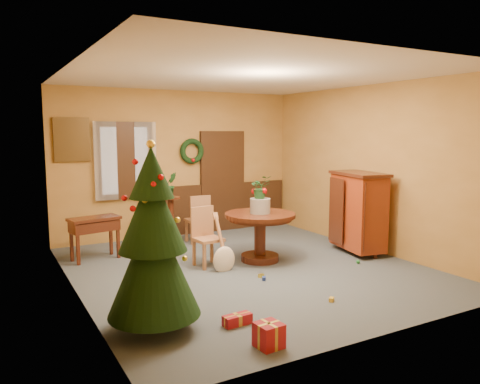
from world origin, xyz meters
TOP-DOWN VIEW (x-y plane):
  - room_envelope at (0.21, 2.70)m, footprint 5.50×5.50m
  - dining_table at (0.40, 0.27)m, footprint 1.14×1.14m
  - urn at (0.40, 0.27)m, footprint 0.33×0.33m
  - centerpiece_plant at (0.40, 0.27)m, footprint 0.33×0.29m
  - chair_near at (-0.48, 0.47)m, footprint 0.43×0.43m
  - chair_far at (0.02, 1.88)m, footprint 0.41×0.41m
  - guitar at (-0.37, 0.05)m, footprint 0.50×0.63m
  - plant_stand at (-0.50, 1.95)m, footprint 0.35×0.35m
  - stand_plant at (-0.50, 1.95)m, footprint 0.27×0.23m
  - christmas_tree at (-1.98, -1.49)m, footprint 0.98×0.98m
  - writing_desk at (-1.93, 1.64)m, footprint 0.86×0.53m
  - sideboard at (2.15, -0.10)m, footprint 0.77×1.18m
  - gift_a at (-1.66, -1.32)m, footprint 0.39×0.36m
  - gift_b at (-1.13, -2.40)m, footprint 0.26×0.26m
  - gift_c at (-1.70, -0.08)m, footprint 0.33×0.28m
  - gift_d at (-1.15, -1.78)m, footprint 0.33×0.16m
  - toy_a at (-0.08, -0.62)m, footprint 0.09×0.09m
  - toy_b at (1.68, -0.64)m, footprint 0.06×0.06m
  - toy_c at (0.21, -1.74)m, footprint 0.09×0.09m
  - toy_d at (0.33, 0.52)m, footprint 0.06×0.06m
  - toy_e at (-0.05, -0.49)m, footprint 0.09×0.06m

SIDE VIEW (x-z plane):
  - toy_a at x=-0.08m, z-range 0.00..0.05m
  - toy_c at x=0.21m, z-range 0.00..0.05m
  - toy_e at x=-0.05m, z-range 0.00..0.05m
  - toy_b at x=1.68m, z-range 0.00..0.06m
  - toy_d at x=0.33m, z-range 0.00..0.06m
  - gift_d at x=-1.15m, z-range 0.00..0.11m
  - gift_c at x=-1.70m, z-range 0.00..0.15m
  - gift_a at x=-1.66m, z-range 0.00..0.17m
  - gift_b at x=-1.13m, z-range 0.00..0.24m
  - guitar at x=-0.37m, z-range 0.01..0.84m
  - chair_far at x=0.02m, z-range 0.03..0.95m
  - chair_near at x=-0.48m, z-range 0.03..0.96m
  - writing_desk at x=-1.93m, z-range 0.18..0.89m
  - dining_table at x=0.40m, z-range 0.16..0.94m
  - plant_stand at x=-0.50m, z-range 0.11..1.02m
  - sideboard at x=2.15m, z-range 0.05..1.45m
  - urn at x=0.40m, z-range 0.79..1.03m
  - christmas_tree at x=-1.98m, z-range -0.05..1.96m
  - room_envelope at x=0.21m, z-range -1.63..3.87m
  - stand_plant at x=-0.50m, z-range 0.91..1.36m
  - centerpiece_plant at x=0.40m, z-range 1.03..1.39m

